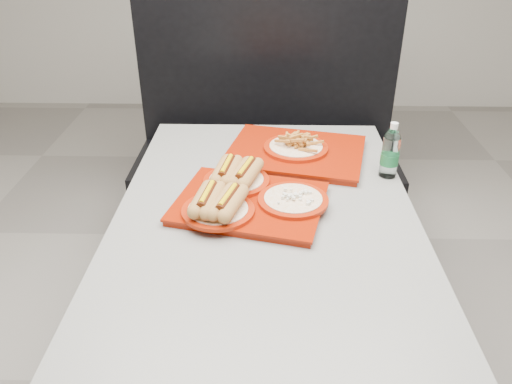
{
  "coord_description": "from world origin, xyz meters",
  "views": [
    {
      "loc": [
        0.0,
        -1.25,
        1.55
      ],
      "look_at": [
        -0.03,
        -0.0,
        0.83
      ],
      "focal_mm": 35.0,
      "sensor_mm": 36.0,
      "label": 1
    }
  ],
  "objects_px": {
    "tray_near": "(244,196)",
    "tray_far": "(296,149)",
    "booth_bench": "(266,158)",
    "water_bottle": "(390,153)",
    "diner_table": "(265,260)"
  },
  "relations": [
    {
      "from": "diner_table",
      "to": "tray_near",
      "type": "distance_m",
      "value": 0.22
    },
    {
      "from": "tray_near",
      "to": "water_bottle",
      "type": "height_order",
      "value": "water_bottle"
    },
    {
      "from": "tray_near",
      "to": "water_bottle",
      "type": "bearing_deg",
      "value": 23.45
    },
    {
      "from": "tray_near",
      "to": "water_bottle",
      "type": "distance_m",
      "value": 0.52
    },
    {
      "from": "diner_table",
      "to": "tray_far",
      "type": "bearing_deg",
      "value": 75.23
    },
    {
      "from": "tray_far",
      "to": "water_bottle",
      "type": "bearing_deg",
      "value": -25.29
    },
    {
      "from": "booth_bench",
      "to": "tray_far",
      "type": "bearing_deg",
      "value": -81.23
    },
    {
      "from": "tray_near",
      "to": "tray_far",
      "type": "bearing_deg",
      "value": 63.87
    },
    {
      "from": "booth_bench",
      "to": "water_bottle",
      "type": "relative_size",
      "value": 7.05
    },
    {
      "from": "diner_table",
      "to": "tray_near",
      "type": "relative_size",
      "value": 2.82
    },
    {
      "from": "tray_near",
      "to": "booth_bench",
      "type": "bearing_deg",
      "value": 86.4
    },
    {
      "from": "diner_table",
      "to": "booth_bench",
      "type": "bearing_deg",
      "value": 90.0
    },
    {
      "from": "booth_bench",
      "to": "tray_near",
      "type": "distance_m",
      "value": 1.11
    },
    {
      "from": "diner_table",
      "to": "water_bottle",
      "type": "bearing_deg",
      "value": 32.31
    },
    {
      "from": "tray_near",
      "to": "diner_table",
      "type": "bearing_deg",
      "value": -39.1
    }
  ]
}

